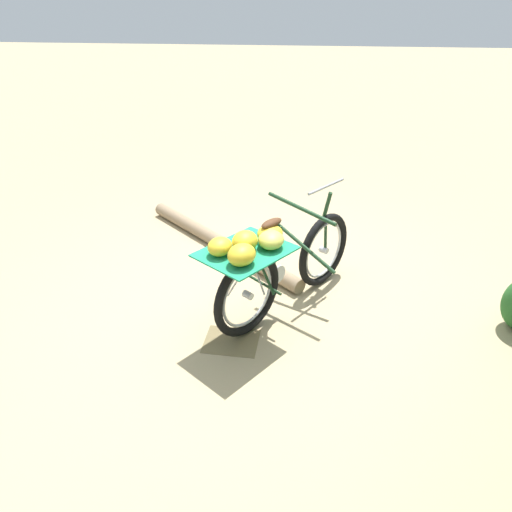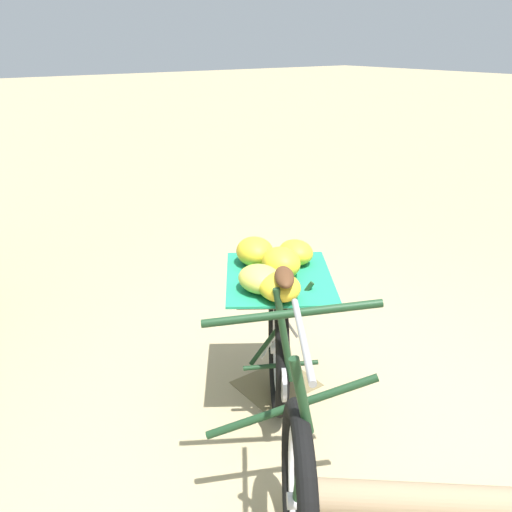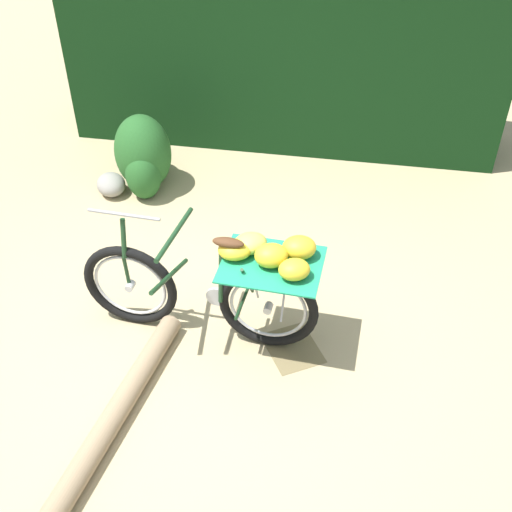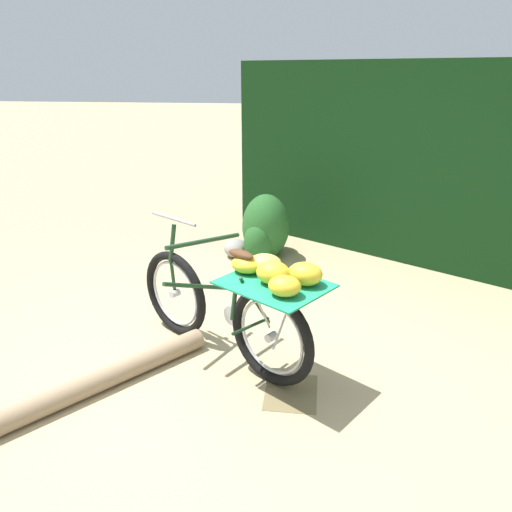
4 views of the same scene
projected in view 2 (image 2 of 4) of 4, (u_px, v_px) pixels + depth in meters
The scene contains 3 objects.
ground_plane at pixel (313, 465), 2.65m from camera, with size 60.00×60.00×0.00m, color tan.
bicycle at pixel (282, 361), 2.56m from camera, with size 1.25×1.64×1.03m.
leaf_litter_patch at pixel (276, 383), 3.27m from camera, with size 0.44×0.36×0.01m, color olive.
Camera 2 is at (-1.45, -1.52, 1.92)m, focal length 38.39 mm.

